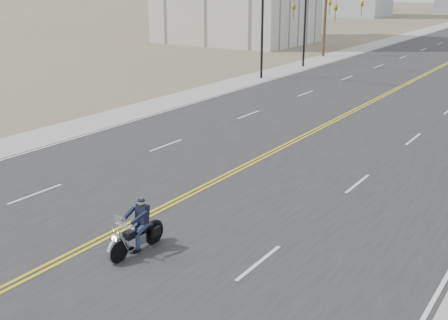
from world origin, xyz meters
The scene contains 6 objects.
ground_plane centered at (0.00, 0.00, 0.00)m, with size 400.00×400.00×0.00m, color #776D56.
sidewalk_left centered at (-11.50, 70.00, 0.01)m, with size 3.00×200.00×0.01m, color #A5A5A0.
traffic_mast_left centered at (-8.98, 32.00, 4.94)m, with size 7.10×0.26×7.00m.
traffic_mast_far centered at (-9.31, 40.00, 4.87)m, with size 6.10×0.26×7.00m.
utility_pole_left centered at (-12.50, 48.00, 5.48)m, with size 2.20×0.30×10.50m.
motorcyclist centered at (1.54, 2.55, 0.84)m, with size 0.92×2.16×1.68m, color black, non-canonical shape.
Camera 1 is at (12.27, -8.86, 7.96)m, focal length 45.00 mm.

